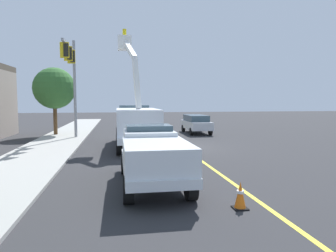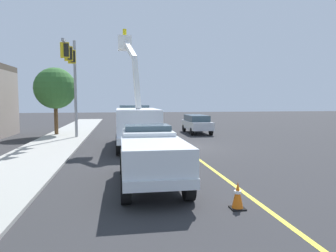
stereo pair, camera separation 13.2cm
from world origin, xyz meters
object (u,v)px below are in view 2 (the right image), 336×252
service_pickup_truck (151,155)px  traffic_signal_mast (72,69)px  utility_bucket_truck (136,122)px  traffic_cone_leading (238,196)px  traffic_cone_mid_front (175,149)px  traffic_cone_mid_rear (155,134)px  passing_minivan (197,123)px

service_pickup_truck → traffic_signal_mast: traffic_signal_mast is taller
service_pickup_truck → utility_bucket_truck: bearing=0.1°
traffic_cone_leading → service_pickup_truck: bearing=37.9°
traffic_cone_leading → traffic_cone_mid_front: traffic_cone_mid_front is taller
traffic_cone_mid_front → traffic_cone_mid_rear: bearing=1.2°
traffic_cone_mid_front → traffic_signal_mast: (7.76, 6.34, 4.89)m
service_pickup_truck → traffic_cone_mid_rear: 13.18m
utility_bucket_truck → traffic_cone_mid_front: 4.69m
traffic_cone_mid_front → traffic_cone_mid_rear: traffic_cone_mid_front is taller
traffic_signal_mast → traffic_cone_mid_rear: bearing=-89.2°
traffic_signal_mast → traffic_cone_leading: bearing=-157.1°
utility_bucket_truck → passing_minivan: 9.51m
traffic_signal_mast → traffic_cone_mid_front: bearing=-140.7°
service_pickup_truck → traffic_cone_mid_front: bearing=-19.5°
utility_bucket_truck → traffic_cone_leading: size_ratio=10.51×
utility_bucket_truck → traffic_signal_mast: bearing=51.0°
traffic_cone_mid_front → traffic_cone_leading: bearing=-177.9°
traffic_cone_leading → passing_minivan: bearing=-11.2°
passing_minivan → traffic_signal_mast: size_ratio=0.62×
traffic_cone_leading → traffic_cone_mid_rear: traffic_cone_mid_rear is taller
passing_minivan → traffic_cone_mid_rear: passing_minivan is taller
traffic_cone_mid_rear → traffic_signal_mast: (-0.09, 6.17, 4.92)m
utility_bucket_truck → traffic_cone_mid_rear: utility_bucket_truck is taller
traffic_cone_mid_front → traffic_signal_mast: bearing=39.3°
utility_bucket_truck → traffic_cone_mid_rear: (3.72, -1.70, -1.22)m
traffic_cone_mid_front → passing_minivan: bearing=-19.9°
traffic_cone_leading → traffic_cone_mid_front: 7.96m
utility_bucket_truck → traffic_cone_mid_front: (-4.13, -1.87, -1.20)m
passing_minivan → traffic_cone_mid_front: bearing=160.1°
utility_bucket_truck → traffic_cone_mid_front: size_ratio=9.37×
traffic_cone_mid_rear → traffic_signal_mast: 7.89m
utility_bucket_truck → passing_minivan: size_ratio=1.71×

